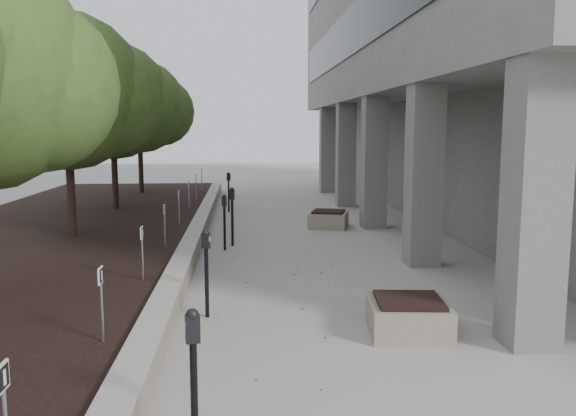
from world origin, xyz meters
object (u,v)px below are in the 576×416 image
parking_meter_3 (225,223)px  crabapple_tree_5 (139,126)px  crabapple_tree_3 (68,125)px  parking_meter_1 (194,389)px  parking_meter_2 (207,274)px  parking_meter_4 (232,217)px  parking_meter_5 (229,192)px  planter_back (328,219)px  planter_front (409,316)px  crabapple_tree_4 (113,126)px

parking_meter_3 → crabapple_tree_5: bearing=114.3°
crabapple_tree_3 → parking_meter_1: (3.76, -9.70, -2.37)m
parking_meter_2 → parking_meter_4: bearing=104.2°
parking_meter_1 → parking_meter_4: (0.16, 10.16, 0.02)m
parking_meter_5 → crabapple_tree_3: bearing=-140.1°
crabapple_tree_3 → parking_meter_4: bearing=6.6°
planter_back → crabapple_tree_3: bearing=-155.5°
planter_front → parking_meter_5: bearing=102.8°
parking_meter_4 → parking_meter_5: bearing=99.5°
crabapple_tree_3 → planter_front: size_ratio=4.71×
planter_front → parking_meter_3: bearing=114.9°
crabapple_tree_3 → crabapple_tree_4: size_ratio=1.00×
parking_meter_1 → parking_meter_4: 10.16m
parking_meter_3 → parking_meter_4: size_ratio=0.91×
crabapple_tree_3 → planter_front: bearing=-43.9°
parking_meter_2 → planter_front: size_ratio=1.25×
crabapple_tree_4 → parking_meter_4: crabapple_tree_4 is taller
planter_back → crabapple_tree_5: bearing=134.8°
crabapple_tree_4 → parking_meter_5: 4.69m
planter_back → planter_front: bearing=-91.0°
crabapple_tree_4 → parking_meter_3: 6.77m
parking_meter_4 → crabapple_tree_5: bearing=119.6°
crabapple_tree_3 → crabapple_tree_5: (0.00, 10.00, 0.00)m
parking_meter_2 → parking_meter_1: bearing=-70.8°
parking_meter_4 → planter_back: parking_meter_4 is taller
crabapple_tree_3 → planter_back: bearing=24.5°
crabapple_tree_4 → parking_meter_4: size_ratio=3.54×
parking_meter_4 → parking_meter_1: bearing=-83.6°
parking_meter_5 → planter_front: 13.39m
planter_front → crabapple_tree_3: bearing=136.1°
crabapple_tree_4 → parking_meter_5: size_ratio=3.70×
crabapple_tree_5 → parking_meter_2: (3.61, -15.39, -2.40)m
parking_meter_2 → parking_meter_4: parking_meter_4 is taller
crabapple_tree_3 → planter_front: 9.67m
parking_meter_1 → planter_back: size_ratio=1.33×
parking_meter_4 → crabapple_tree_3: bearing=-166.1°
parking_meter_5 → parking_meter_3: bearing=-110.7°
parking_meter_1 → planter_front: bearing=37.5°
crabapple_tree_3 → parking_meter_5: bearing=61.0°
parking_meter_2 → planter_back: size_ratio=1.29×
parking_meter_1 → parking_meter_5: 16.35m
parking_meter_2 → planter_front: parking_meter_2 is taller
parking_meter_3 → parking_meter_5: 6.75m
crabapple_tree_4 → parking_meter_3: size_ratio=3.87×
parking_meter_1 → parking_meter_3: bearing=78.9°
crabapple_tree_3 → parking_meter_2: (3.61, -5.39, -2.40)m
parking_meter_3 → planter_front: parking_meter_3 is taller
planter_back → parking_meter_4: bearing=-137.6°
parking_meter_2 → parking_meter_3: (0.13, 5.29, -0.02)m
crabapple_tree_3 → parking_meter_5: size_ratio=3.70×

